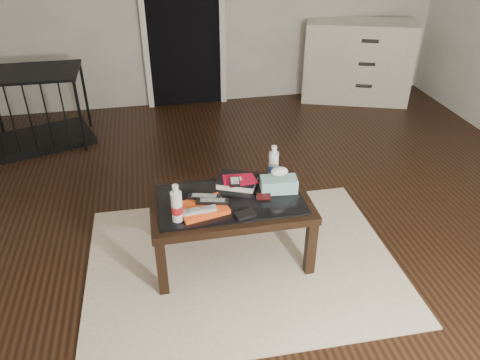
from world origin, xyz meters
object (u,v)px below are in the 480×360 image
object	(u,v)px
coffee_table	(230,207)
pet_crate	(39,120)
textbook	(237,181)
water_bottle_left	(177,203)
water_bottle_right	(274,162)
tissue_box	(279,184)
dresser	(357,61)

from	to	relation	value
coffee_table	pet_crate	world-z (taller)	pet_crate
textbook	water_bottle_left	size ratio (longest dim) A/B	1.05
coffee_table	water_bottle_right	bearing A→B (deg)	30.55
water_bottle_left	tissue_box	size ratio (longest dim) A/B	1.03
tissue_box	pet_crate	bearing A→B (deg)	138.27
dresser	pet_crate	world-z (taller)	dresser
coffee_table	tissue_box	size ratio (longest dim) A/B	4.35
dresser	tissue_box	distance (m)	2.98
coffee_table	textbook	xyz separation A→B (m)	(0.08, 0.16, 0.09)
coffee_table	water_bottle_right	size ratio (longest dim) A/B	4.20
coffee_table	textbook	size ratio (longest dim) A/B	4.00
water_bottle_right	dresser	bearing A→B (deg)	55.45
tissue_box	coffee_table	bearing A→B (deg)	-168.14
coffee_table	pet_crate	distance (m)	2.54
dresser	water_bottle_left	world-z (taller)	dresser
water_bottle_left	water_bottle_right	bearing A→B (deg)	27.89
coffee_table	water_bottle_right	xyz separation A→B (m)	(0.33, 0.19, 0.18)
pet_crate	water_bottle_right	xyz separation A→B (m)	(1.83, -1.85, 0.35)
textbook	water_bottle_right	size ratio (longest dim) A/B	1.05
water_bottle_left	dresser	bearing A→B (deg)	49.77
coffee_table	water_bottle_right	distance (m)	0.42
coffee_table	pet_crate	bearing A→B (deg)	126.41
pet_crate	water_bottle_left	xyz separation A→B (m)	(1.17, -2.20, 0.35)
coffee_table	water_bottle_right	world-z (taller)	water_bottle_right
pet_crate	water_bottle_right	distance (m)	2.63
coffee_table	textbook	distance (m)	0.20
pet_crate	textbook	xyz separation A→B (m)	(1.58, -1.88, 0.25)
textbook	tissue_box	bearing A→B (deg)	-4.03
dresser	textbook	distance (m)	3.01
dresser	textbook	size ratio (longest dim) A/B	5.19
textbook	water_bottle_right	xyz separation A→B (m)	(0.25, 0.03, 0.10)
water_bottle_left	tissue_box	distance (m)	0.69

